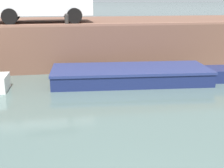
% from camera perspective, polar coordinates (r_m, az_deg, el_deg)
% --- Properties ---
extents(ground_plane, '(400.00, 400.00, 0.00)m').
position_cam_1_polar(ground_plane, '(6.95, -2.19, -7.09)').
color(ground_plane, '#4C605B').
extents(far_quay_wall, '(60.00, 6.00, 1.69)m').
position_cam_1_polar(far_quay_wall, '(14.33, -6.61, 8.08)').
color(far_quay_wall, brown).
rests_on(far_quay_wall, ground).
extents(far_wall_coping, '(60.00, 0.24, 0.08)m').
position_cam_1_polar(far_wall_coping, '(11.38, -5.80, 10.68)').
color(far_wall_coping, brown).
rests_on(far_wall_coping, far_quay_wall).
extents(boat_moored_central_navy, '(6.13, 2.30, 0.48)m').
position_cam_1_polar(boat_moored_central_navy, '(10.23, 4.74, 1.71)').
color(boat_moored_central_navy, navy).
rests_on(boat_moored_central_navy, ground).
extents(car_left_inner_white, '(4.01, 2.16, 1.54)m').
position_cam_1_polar(car_left_inner_white, '(13.39, -12.50, 14.57)').
color(car_left_inner_white, white).
rests_on(car_left_inner_white, far_quay_wall).
extents(mooring_bollard_mid, '(0.15, 0.15, 0.45)m').
position_cam_1_polar(mooring_bollard_mid, '(11.47, -8.31, 11.63)').
color(mooring_bollard_mid, '#2D2B28').
rests_on(mooring_bollard_mid, far_quay_wall).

